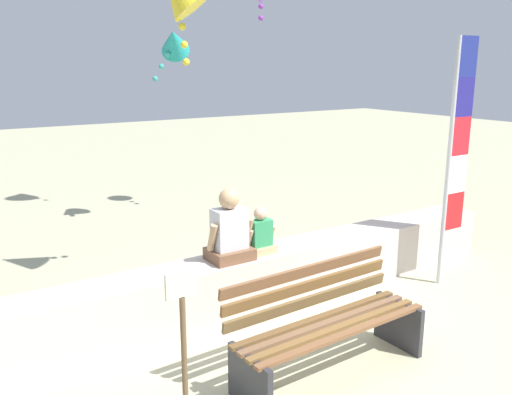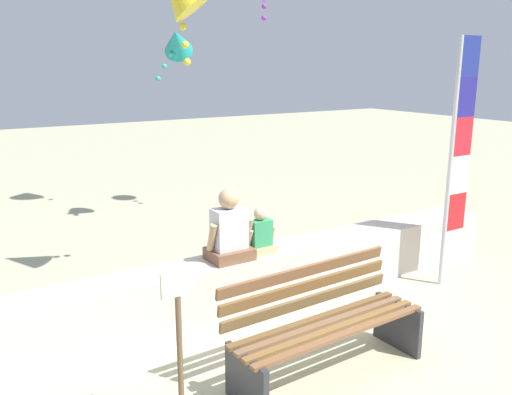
{
  "view_description": "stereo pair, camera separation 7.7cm",
  "coord_description": "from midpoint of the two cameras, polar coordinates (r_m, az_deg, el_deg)",
  "views": [
    {
      "loc": [
        -3.05,
        -3.62,
        2.54
      ],
      "look_at": [
        -0.14,
        0.87,
        1.22
      ],
      "focal_mm": 37.69,
      "sensor_mm": 36.0,
      "label": 1
    },
    {
      "loc": [
        -2.99,
        -3.66,
        2.54
      ],
      "look_at": [
        -0.14,
        0.87,
        1.22
      ],
      "focal_mm": 37.69,
      "sensor_mm": 36.0,
      "label": 2
    }
  ],
  "objects": [
    {
      "name": "ground_plane",
      "position": [
        5.37,
        6.11,
        -14.41
      ],
      "size": [
        40.0,
        40.0,
        0.0
      ],
      "primitive_type": "plane",
      "color": "#B2AE8B"
    },
    {
      "name": "kite_teal",
      "position": [
        8.31,
        -9.0,
        16.02
      ],
      "size": [
        0.67,
        0.73,
        0.88
      ],
      "color": "teal"
    },
    {
      "name": "flag_banner",
      "position": [
        6.52,
        20.14,
        4.95
      ],
      "size": [
        0.35,
        0.05,
        2.85
      ],
      "color": "#B7B7BC",
      "rests_on": "ground"
    },
    {
      "name": "person_adult",
      "position": [
        5.41,
        -3.23,
        -3.71
      ],
      "size": [
        0.48,
        0.35,
        0.74
      ],
      "color": "brown",
      "rests_on": "seawall_ledge"
    },
    {
      "name": "park_bench",
      "position": [
        4.66,
        6.88,
        -13.21
      ],
      "size": [
        1.8,
        0.67,
        0.88
      ],
      "color": "brown",
      "rests_on": "ground"
    },
    {
      "name": "sign_post",
      "position": [
        3.78,
        -8.29,
        -14.81
      ],
      "size": [
        0.24,
        0.04,
        1.24
      ],
      "color": "brown",
      "rests_on": "ground"
    },
    {
      "name": "seawall_ledge",
      "position": [
        5.87,
        0.81,
        -8.45
      ],
      "size": [
        6.43,
        0.49,
        0.62
      ],
      "primitive_type": "cube",
      "color": "beige",
      "rests_on": "ground"
    },
    {
      "name": "person_child",
      "position": [
        5.63,
        0.07,
        -4.01
      ],
      "size": [
        0.32,
        0.24,
        0.5
      ],
      "color": "tan",
      "rests_on": "seawall_ledge"
    }
  ]
}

